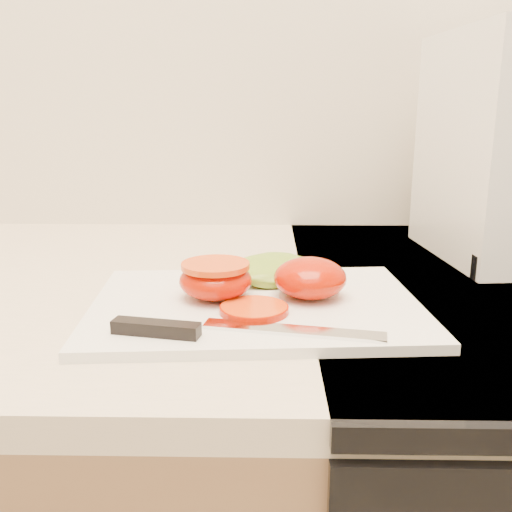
{
  "coord_description": "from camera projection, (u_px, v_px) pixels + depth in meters",
  "views": [
    {
      "loc": [
        0.13,
        1.01,
        1.13
      ],
      "look_at": [
        0.12,
        1.57,
        0.99
      ],
      "focal_mm": 40.0,
      "sensor_mm": 36.0,
      "label": 1
    }
  ],
  "objects": [
    {
      "name": "tomato_slice_0",
      "position": [
        254.0,
        309.0,
        0.55
      ],
      "size": [
        0.06,
        0.06,
        0.01
      ],
      "primitive_type": "cylinder",
      "color": "#F55D11",
      "rests_on": "cutting_board"
    },
    {
      "name": "lettuce_leaf_0",
      "position": [
        277.0,
        270.0,
        0.65
      ],
      "size": [
        0.13,
        0.13,
        0.02
      ],
      "primitive_type": "ellipsoid",
      "rotation": [
        0.0,
        0.0,
        0.68
      ],
      "color": "#92BC31",
      "rests_on": "cutting_board"
    },
    {
      "name": "tomato_half_cut",
      "position": [
        216.0,
        279.0,
        0.59
      ],
      "size": [
        0.08,
        0.08,
        0.04
      ],
      "color": "red",
      "rests_on": "cutting_board"
    },
    {
      "name": "knife",
      "position": [
        210.0,
        329.0,
        0.5
      ],
      "size": [
        0.24,
        0.05,
        0.01
      ],
      "rotation": [
        0.0,
        0.0,
        -0.2
      ],
      "color": "silver",
      "rests_on": "cutting_board"
    },
    {
      "name": "tomato_half_dome",
      "position": [
        310.0,
        278.0,
        0.59
      ],
      "size": [
        0.08,
        0.08,
        0.04
      ],
      "primitive_type": "ellipsoid",
      "color": "red",
      "rests_on": "cutting_board"
    },
    {
      "name": "cutting_board",
      "position": [
        256.0,
        306.0,
        0.58
      ],
      "size": [
        0.35,
        0.26,
        0.01
      ],
      "primitive_type": "cube",
      "rotation": [
        0.0,
        0.0,
        0.07
      ],
      "color": "white",
      "rests_on": "counter"
    }
  ]
}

